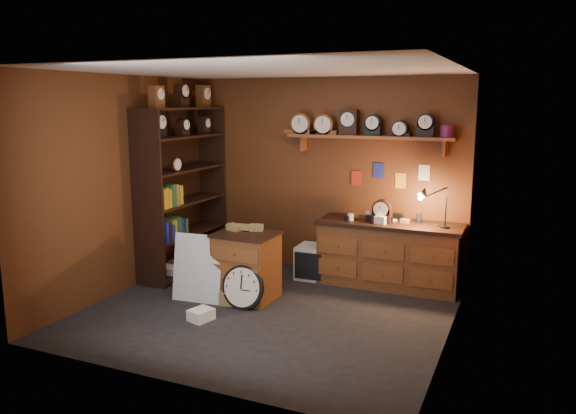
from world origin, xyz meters
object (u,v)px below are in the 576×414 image
Objects in this scene: shelving_unit at (180,183)px; low_cabinet at (246,263)px; big_round_clock at (243,287)px; workbench at (389,251)px.

low_cabinet is (1.37, -0.67, -0.81)m from shelving_unit.
big_round_clock is (0.11, -0.31, -0.19)m from low_cabinet.
low_cabinet is at bearing -141.76° from workbench.
workbench is (2.84, 0.49, -0.78)m from shelving_unit.
shelving_unit reaches higher than low_cabinet.
shelving_unit is at bearing -170.13° from workbench.
low_cabinet is (-1.47, -1.16, -0.03)m from workbench.
big_round_clock is at bearing -33.37° from shelving_unit.
workbench is 2.02× the size of low_cabinet.
shelving_unit is 1.40× the size of workbench.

